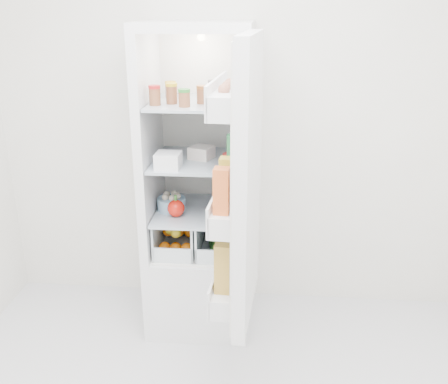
# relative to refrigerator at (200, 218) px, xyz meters

# --- Properties ---
(room_walls) EXTENTS (3.02, 3.02, 2.61)m
(room_walls) POSITION_rel_refrigerator_xyz_m (0.20, -1.25, 0.93)
(room_walls) COLOR silver
(room_walls) RESTS_ON ground
(refrigerator) EXTENTS (0.60, 0.60, 1.80)m
(refrigerator) POSITION_rel_refrigerator_xyz_m (0.00, 0.00, 0.00)
(refrigerator) COLOR silver
(refrigerator) RESTS_ON ground
(shelf_low) EXTENTS (0.49, 0.53, 0.01)m
(shelf_low) POSITION_rel_refrigerator_xyz_m (-0.00, -0.06, 0.07)
(shelf_low) COLOR #9EACBA
(shelf_low) RESTS_ON refrigerator
(shelf_mid) EXTENTS (0.49, 0.53, 0.02)m
(shelf_mid) POSITION_rel_refrigerator_xyz_m (-0.00, -0.06, 0.38)
(shelf_mid) COLOR #9EACBA
(shelf_mid) RESTS_ON refrigerator
(shelf_top) EXTENTS (0.49, 0.53, 0.02)m
(shelf_top) POSITION_rel_refrigerator_xyz_m (-0.00, -0.06, 0.71)
(shelf_top) COLOR #9EACBA
(shelf_top) RESTS_ON refrigerator
(crisper_left) EXTENTS (0.23, 0.46, 0.22)m
(crisper_left) POSITION_rel_refrigerator_xyz_m (-0.12, -0.06, -0.06)
(crisper_left) COLOR silver
(crisper_left) RESTS_ON refrigerator
(crisper_right) EXTENTS (0.23, 0.46, 0.22)m
(crisper_right) POSITION_rel_refrigerator_xyz_m (0.12, -0.06, -0.06)
(crisper_right) COLOR silver
(crisper_right) RESTS_ON refrigerator
(condiment_jars) EXTENTS (0.46, 0.34, 0.08)m
(condiment_jars) POSITION_rel_refrigerator_xyz_m (-0.01, -0.12, 0.76)
(condiment_jars) COLOR #B21919
(condiment_jars) RESTS_ON shelf_top
(squeeze_bottle) EXTENTS (0.06, 0.06, 0.18)m
(squeeze_bottle) POSITION_rel_refrigerator_xyz_m (0.21, -0.01, 0.81)
(squeeze_bottle) COLOR white
(squeeze_bottle) RESTS_ON shelf_top
(tub_white) EXTENTS (0.13, 0.13, 0.08)m
(tub_white) POSITION_rel_refrigerator_xyz_m (-0.13, -0.24, 0.43)
(tub_white) COLOR white
(tub_white) RESTS_ON shelf_mid
(tub_cream) EXTENTS (0.15, 0.15, 0.07)m
(tub_cream) POSITION_rel_refrigerator_xyz_m (0.02, -0.04, 0.43)
(tub_cream) COLOR silver
(tub_cream) RESTS_ON shelf_mid
(tin_red) EXTENTS (0.12, 0.12, 0.06)m
(tin_red) POSITION_rel_refrigerator_xyz_m (0.19, -0.15, 0.42)
(tin_red) COLOR red
(tin_red) RESTS_ON shelf_mid
(red_cabbage) EXTENTS (0.16, 0.16, 0.16)m
(red_cabbage) POSITION_rel_refrigerator_xyz_m (0.15, 0.02, 0.16)
(red_cabbage) COLOR #591E57
(red_cabbage) RESTS_ON shelf_low
(bell_pepper) EXTENTS (0.10, 0.10, 0.10)m
(bell_pepper) POSITION_rel_refrigerator_xyz_m (-0.11, -0.17, 0.13)
(bell_pepper) COLOR red
(bell_pepper) RESTS_ON shelf_low
(mushroom_bowl) EXTENTS (0.20, 0.20, 0.08)m
(mushroom_bowl) POSITION_rel_refrigerator_xyz_m (-0.16, -0.08, 0.12)
(mushroom_bowl) COLOR #87AECA
(mushroom_bowl) RESTS_ON shelf_low
(salad_bag) EXTENTS (0.10, 0.10, 0.10)m
(salad_bag) POSITION_rel_refrigerator_xyz_m (0.17, -0.27, 0.13)
(salad_bag) COLOR #ADC594
(salad_bag) RESTS_ON shelf_low
(citrus_pile) EXTENTS (0.20, 0.31, 0.16)m
(citrus_pile) POSITION_rel_refrigerator_xyz_m (-0.12, -0.08, -0.08)
(citrus_pile) COLOR orange
(citrus_pile) RESTS_ON refrigerator
(veg_pile) EXTENTS (0.16, 0.30, 0.10)m
(veg_pile) POSITION_rel_refrigerator_xyz_m (0.13, -0.06, -0.10)
(veg_pile) COLOR #1F4717
(veg_pile) RESTS_ON refrigerator
(fridge_door) EXTENTS (0.21, 0.60, 1.30)m
(fridge_door) POSITION_rel_refrigerator_xyz_m (0.28, -0.64, 0.43)
(fridge_door) COLOR silver
(fridge_door) RESTS_ON refrigerator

